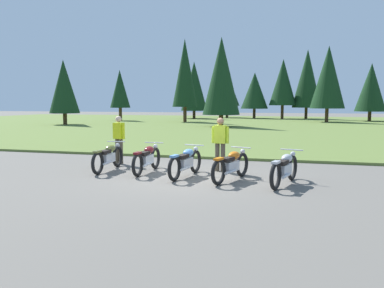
{
  "coord_description": "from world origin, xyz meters",
  "views": [
    {
      "loc": [
        2.89,
        -10.28,
        2.13
      ],
      "look_at": [
        0.0,
        0.6,
        0.9
      ],
      "focal_mm": 35.43,
      "sensor_mm": 36.0,
      "label": 1
    }
  ],
  "objects_px": {
    "motorcycle_olive": "(108,157)",
    "rider_near_row_end": "(119,137)",
    "motorcycle_sky_blue": "(186,162)",
    "rider_with_back_turned": "(220,141)",
    "motorcycle_maroon": "(147,158)",
    "motorcycle_orange": "(231,165)",
    "motorcycle_silver": "(285,168)"
  },
  "relations": [
    {
      "from": "motorcycle_olive",
      "to": "motorcycle_orange",
      "type": "bearing_deg",
      "value": -7.8
    },
    {
      "from": "rider_with_back_turned",
      "to": "rider_near_row_end",
      "type": "bearing_deg",
      "value": 172.0
    },
    {
      "from": "motorcycle_maroon",
      "to": "rider_near_row_end",
      "type": "bearing_deg",
      "value": 140.23
    },
    {
      "from": "rider_with_back_turned",
      "to": "motorcycle_orange",
      "type": "bearing_deg",
      "value": -67.14
    },
    {
      "from": "motorcycle_olive",
      "to": "motorcycle_sky_blue",
      "type": "bearing_deg",
      "value": -7.21
    },
    {
      "from": "motorcycle_olive",
      "to": "rider_near_row_end",
      "type": "bearing_deg",
      "value": 101.19
    },
    {
      "from": "motorcycle_olive",
      "to": "rider_with_back_turned",
      "type": "bearing_deg",
      "value": 13.0
    },
    {
      "from": "motorcycle_olive",
      "to": "rider_with_back_turned",
      "type": "relative_size",
      "value": 1.26
    },
    {
      "from": "motorcycle_olive",
      "to": "motorcycle_sky_blue",
      "type": "height_order",
      "value": "same"
    },
    {
      "from": "motorcycle_silver",
      "to": "motorcycle_olive",
      "type": "bearing_deg",
      "value": 172.4
    },
    {
      "from": "motorcycle_maroon",
      "to": "rider_with_back_turned",
      "type": "bearing_deg",
      "value": 20.28
    },
    {
      "from": "motorcycle_orange",
      "to": "motorcycle_sky_blue",
      "type": "bearing_deg",
      "value": 171.07
    },
    {
      "from": "motorcycle_sky_blue",
      "to": "motorcycle_silver",
      "type": "xyz_separation_m",
      "value": [
        2.78,
        -0.39,
        0.0
      ]
    },
    {
      "from": "motorcycle_olive",
      "to": "motorcycle_maroon",
      "type": "relative_size",
      "value": 1.0
    },
    {
      "from": "motorcycle_olive",
      "to": "motorcycle_orange",
      "type": "xyz_separation_m",
      "value": [
        3.98,
        -0.55,
        0.0
      ]
    },
    {
      "from": "motorcycle_sky_blue",
      "to": "rider_with_back_turned",
      "type": "distance_m",
      "value": 1.46
    },
    {
      "from": "motorcycle_sky_blue",
      "to": "rider_near_row_end",
      "type": "distance_m",
      "value": 3.36
    },
    {
      "from": "motorcycle_maroon",
      "to": "rider_with_back_turned",
      "type": "distance_m",
      "value": 2.31
    },
    {
      "from": "motorcycle_sky_blue",
      "to": "motorcycle_orange",
      "type": "xyz_separation_m",
      "value": [
        1.35,
        -0.21,
        0.0
      ]
    },
    {
      "from": "motorcycle_olive",
      "to": "motorcycle_silver",
      "type": "height_order",
      "value": "same"
    },
    {
      "from": "motorcycle_orange",
      "to": "rider_near_row_end",
      "type": "relative_size",
      "value": 1.21
    },
    {
      "from": "motorcycle_silver",
      "to": "rider_with_back_turned",
      "type": "distance_m",
      "value": 2.55
    },
    {
      "from": "motorcycle_maroon",
      "to": "motorcycle_orange",
      "type": "bearing_deg",
      "value": -11.64
    },
    {
      "from": "motorcycle_sky_blue",
      "to": "motorcycle_orange",
      "type": "bearing_deg",
      "value": -8.93
    },
    {
      "from": "motorcycle_silver",
      "to": "rider_near_row_end",
      "type": "bearing_deg",
      "value": 160.31
    },
    {
      "from": "motorcycle_maroon",
      "to": "motorcycle_sky_blue",
      "type": "relative_size",
      "value": 1.01
    },
    {
      "from": "motorcycle_olive",
      "to": "motorcycle_silver",
      "type": "bearing_deg",
      "value": -7.6
    },
    {
      "from": "motorcycle_sky_blue",
      "to": "motorcycle_olive",
      "type": "bearing_deg",
      "value": 172.79
    },
    {
      "from": "motorcycle_olive",
      "to": "motorcycle_orange",
      "type": "height_order",
      "value": "same"
    },
    {
      "from": "motorcycle_silver",
      "to": "rider_near_row_end",
      "type": "relative_size",
      "value": 1.22
    },
    {
      "from": "motorcycle_olive",
      "to": "motorcycle_sky_blue",
      "type": "xyz_separation_m",
      "value": [
        2.63,
        -0.33,
        0.0
      ]
    },
    {
      "from": "motorcycle_olive",
      "to": "rider_near_row_end",
      "type": "relative_size",
      "value": 1.26
    }
  ]
}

